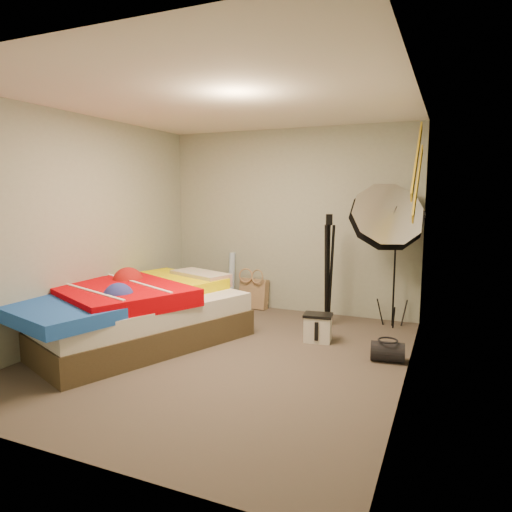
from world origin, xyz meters
The scene contains 15 objects.
floor centered at (0.00, 0.00, 0.00)m, with size 4.00×4.00×0.00m, color #544C41.
ceiling centered at (0.00, 0.00, 2.50)m, with size 4.00×4.00×0.00m, color silver.
wall_back centered at (0.00, 2.00, 1.25)m, with size 3.50×3.50×0.00m, color #98A08F.
wall_front centered at (0.00, -2.00, 1.25)m, with size 3.50×3.50×0.00m, color #98A08F.
wall_left centered at (-1.75, 0.00, 1.25)m, with size 4.00×4.00×0.00m, color #98A08F.
wall_right centered at (1.75, 0.00, 1.25)m, with size 4.00×4.00×0.00m, color #98A08F.
tote_bag centered at (-0.50, 1.90, 0.21)m, with size 0.42×0.13×0.42m, color tan.
wrapping_roll centered at (-0.85, 1.90, 0.39)m, with size 0.09×0.09×0.78m, color #618FC5.
camera_case centered at (0.76, 0.81, 0.14)m, with size 0.29×0.21×0.29m, color silver.
duffel_bag centered at (1.55, 0.49, 0.10)m, with size 0.20×0.20×0.32m, color black.
wall_stripe_upper centered at (1.73, 0.60, 1.95)m, with size 0.02×1.10×0.10m, color gold.
wall_stripe_lower centered at (1.73, 0.85, 1.75)m, with size 0.02×1.10×0.10m, color gold.
bed centered at (-1.14, 0.01, 0.33)m, with size 2.29×2.78×0.66m.
photo_umbrella centered at (1.34, 1.61, 1.33)m, with size 0.97×0.88×1.85m.
camera_tripod centered at (0.70, 1.44, 0.79)m, with size 0.10×0.10×1.39m.
Camera 1 is at (2.06, -3.96, 1.64)m, focal length 32.00 mm.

